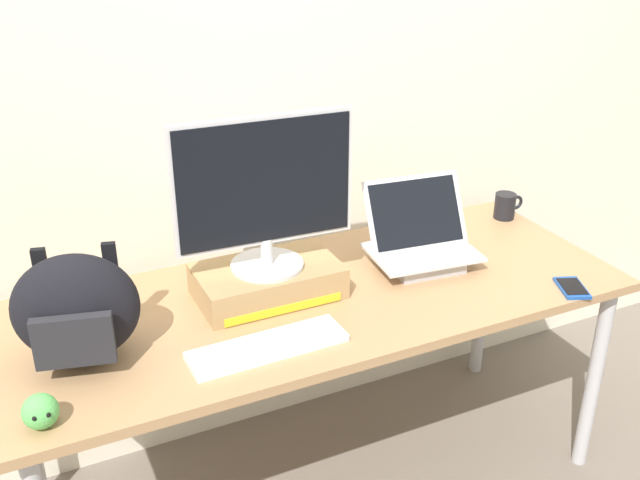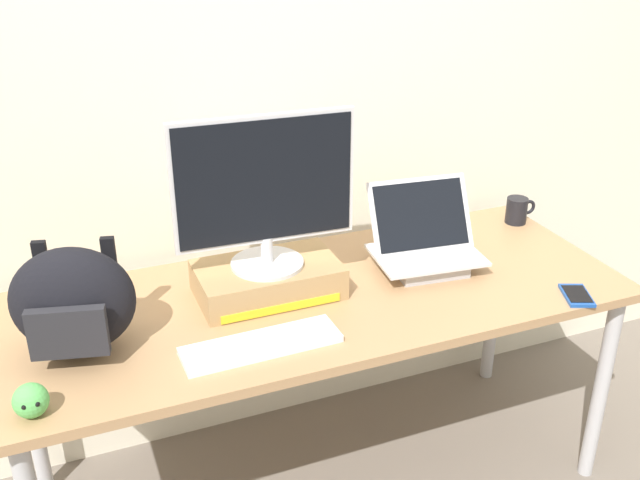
% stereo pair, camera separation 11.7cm
% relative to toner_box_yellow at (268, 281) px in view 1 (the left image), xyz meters
% --- Properties ---
extents(ground_plane, '(20.00, 20.00, 0.00)m').
position_rel_toner_box_yellow_xyz_m(ground_plane, '(0.15, -0.06, -0.79)').
color(ground_plane, '#70665B').
extents(back_wall, '(7.00, 0.10, 2.60)m').
position_rel_toner_box_yellow_xyz_m(back_wall, '(0.15, 0.41, 0.51)').
color(back_wall, silver).
rests_on(back_wall, ground).
extents(desk, '(1.88, 0.74, 0.74)m').
position_rel_toner_box_yellow_xyz_m(desk, '(0.15, -0.06, -0.12)').
color(desk, '#A87F56').
rests_on(desk, ground).
extents(toner_box_yellow, '(0.42, 0.25, 0.10)m').
position_rel_toner_box_yellow_xyz_m(toner_box_yellow, '(0.00, 0.00, 0.00)').
color(toner_box_yellow, '#A88456').
rests_on(toner_box_yellow, desk).
extents(desktop_monitor, '(0.53, 0.22, 0.46)m').
position_rel_toner_box_yellow_xyz_m(desktop_monitor, '(-0.00, -0.00, 0.28)').
color(desktop_monitor, silver).
rests_on(desktop_monitor, toner_box_yellow).
extents(open_laptop, '(0.36, 0.28, 0.27)m').
position_rel_toner_box_yellow_xyz_m(open_laptop, '(0.52, -0.02, 0.01)').
color(open_laptop, '#ADADB2').
rests_on(open_laptop, desk).
extents(external_keyboard, '(0.43, 0.13, 0.02)m').
position_rel_toner_box_yellow_xyz_m(external_keyboard, '(-0.11, -0.27, -0.04)').
color(external_keyboard, white).
rests_on(external_keyboard, desk).
extents(messenger_backpack, '(0.35, 0.28, 0.30)m').
position_rel_toner_box_yellow_xyz_m(messenger_backpack, '(-0.56, -0.10, 0.10)').
color(messenger_backpack, black).
rests_on(messenger_backpack, desk).
extents(coffee_mug, '(0.12, 0.08, 0.10)m').
position_rel_toner_box_yellow_xyz_m(coffee_mug, '(1.01, 0.16, -0.00)').
color(coffee_mug, black).
rests_on(coffee_mug, desk).
extents(cell_phone, '(0.12, 0.15, 0.01)m').
position_rel_toner_box_yellow_xyz_m(cell_phone, '(0.85, -0.37, -0.04)').
color(cell_phone, '#19479E').
rests_on(cell_phone, desk).
extents(plush_toy, '(0.08, 0.08, 0.08)m').
position_rel_toner_box_yellow_xyz_m(plush_toy, '(-0.69, -0.34, -0.01)').
color(plush_toy, '#56B256').
rests_on(plush_toy, desk).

